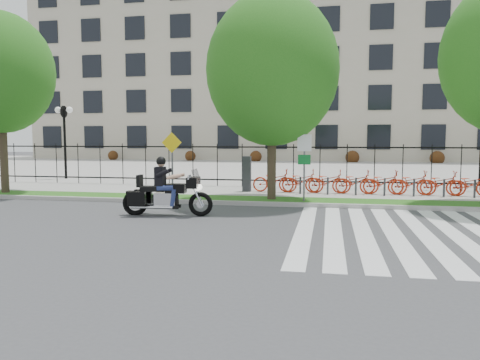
# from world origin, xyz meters

# --- Properties ---
(ground) EXTENTS (120.00, 120.00, 0.00)m
(ground) POSITION_xyz_m (0.00, 0.00, 0.00)
(ground) COLOR #3E3E41
(ground) RESTS_ON ground
(curb) EXTENTS (60.00, 0.20, 0.15)m
(curb) POSITION_xyz_m (0.00, 4.10, 0.07)
(curb) COLOR #9D9A94
(curb) RESTS_ON ground
(grass_verge) EXTENTS (60.00, 1.50, 0.15)m
(grass_verge) POSITION_xyz_m (0.00, 4.95, 0.07)
(grass_verge) COLOR #1A5A16
(grass_verge) RESTS_ON ground
(sidewalk) EXTENTS (60.00, 3.50, 0.15)m
(sidewalk) POSITION_xyz_m (0.00, 7.45, 0.07)
(sidewalk) COLOR gray
(sidewalk) RESTS_ON ground
(plaza) EXTENTS (80.00, 34.00, 0.10)m
(plaza) POSITION_xyz_m (0.00, 25.00, 0.05)
(plaza) COLOR gray
(plaza) RESTS_ON ground
(crosswalk_stripes) EXTENTS (5.70, 8.00, 0.01)m
(crosswalk_stripes) POSITION_xyz_m (4.83, 0.00, 0.01)
(crosswalk_stripes) COLOR silver
(crosswalk_stripes) RESTS_ON ground
(iron_fence) EXTENTS (30.00, 0.06, 2.00)m
(iron_fence) POSITION_xyz_m (0.00, 9.20, 1.15)
(iron_fence) COLOR black
(iron_fence) RESTS_ON sidewalk
(office_building) EXTENTS (60.00, 21.90, 20.15)m
(office_building) POSITION_xyz_m (0.00, 44.92, 9.97)
(office_building) COLOR #B0A88E
(office_building) RESTS_ON ground
(lamp_post_left) EXTENTS (1.06, 0.70, 4.25)m
(lamp_post_left) POSITION_xyz_m (-12.00, 12.00, 3.21)
(lamp_post_left) COLOR black
(lamp_post_left) RESTS_ON ground
(street_tree_0) EXTENTS (4.31, 4.31, 7.43)m
(street_tree_0) POSITION_xyz_m (-10.52, 4.95, 5.08)
(street_tree_0) COLOR #32261B
(street_tree_0) RESTS_ON grass_verge
(street_tree_1) EXTENTS (4.85, 4.85, 7.55)m
(street_tree_1) POSITION_xyz_m (0.71, 4.95, 4.91)
(street_tree_1) COLOR #32261B
(street_tree_1) RESTS_ON grass_verge
(bike_share_station) EXTENTS (11.10, 0.86, 1.50)m
(bike_share_station) POSITION_xyz_m (4.90, 7.20, 0.64)
(bike_share_station) COLOR #2D2D33
(bike_share_station) RESTS_ON sidewalk
(sign_pole_regulatory) EXTENTS (0.50, 0.09, 2.50)m
(sign_pole_regulatory) POSITION_xyz_m (1.93, 4.58, 1.74)
(sign_pole_regulatory) COLOR #59595B
(sign_pole_regulatory) RESTS_ON grass_verge
(sign_pole_warning) EXTENTS (0.78, 0.09, 2.49)m
(sign_pole_warning) POSITION_xyz_m (-3.04, 4.58, 1.74)
(sign_pole_warning) COLOR #59595B
(sign_pole_warning) RESTS_ON grass_verge
(motorcycle_rider) EXTENTS (2.89, 0.88, 2.23)m
(motorcycle_rider) POSITION_xyz_m (-2.16, 1.47, 0.74)
(motorcycle_rider) COLOR black
(motorcycle_rider) RESTS_ON ground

